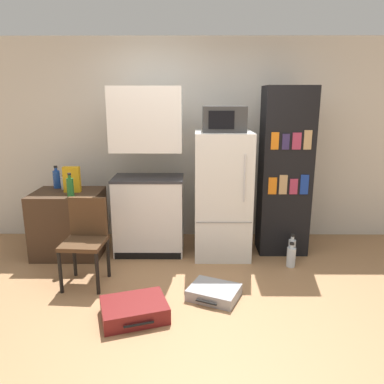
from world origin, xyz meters
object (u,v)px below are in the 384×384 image
Objects in this scene: microwave at (224,119)px; suitcase_small_flat at (134,310)px; chair at (86,233)px; bottle_blue_soda at (57,179)px; bottle_green_tall at (70,187)px; side_table at (69,223)px; water_bottle_middle at (291,256)px; bookshelf at (285,172)px; kitchen_hutch at (148,178)px; cereal_box at (72,179)px; suitcase_large_flat at (214,292)px; refrigerator at (222,195)px; bottle_clear_short at (64,183)px; water_bottle_front at (292,250)px.

microwave is 2.24m from suitcase_small_flat.
bottle_blue_soda is at bearing 126.63° from chair.
bottle_green_tall is at bearing -54.97° from bottle_blue_soda.
water_bottle_middle is at bearing -7.79° from side_table.
kitchen_hutch is at bearing -178.41° from bookshelf.
cereal_box is at bearing 3.51° from side_table.
water_bottle_middle is (2.59, -0.35, -0.27)m from side_table.
chair reaches higher than side_table.
bottle_green_tall reaches higher than chair.
side_table reaches higher than water_bottle_middle.
bookshelf is at bearing 8.35° from microwave.
suitcase_large_flat is (1.87, -1.24, -0.83)m from bottle_blue_soda.
refrigerator is 1.77m from cereal_box.
cereal_box is (-0.06, 0.24, 0.03)m from bottle_green_tall.
kitchen_hutch is at bearing 20.26° from bottle_green_tall.
chair is 1.40m from suitcase_large_flat.
suitcase_large_flat is at bearing -32.81° from cereal_box.
chair is at bearing -60.09° from bottle_clear_short.
cereal_box is 0.92× the size of water_bottle_front.
microwave reaches higher than suitcase_large_flat.
bookshelf is (2.58, 0.11, 0.60)m from side_table.
chair reaches higher than water_bottle_front.
water_bottle_middle is (2.18, 0.35, -0.40)m from chair.
cereal_box is 1.06× the size of water_bottle_middle.
side_table is 1.87m from refrigerator.
suitcase_small_flat is at bearing -136.88° from bookshelf.
kitchen_hutch reaches higher than bottle_green_tall.
suitcase_large_flat is (-0.89, -1.15, -0.94)m from bookshelf.
side_table reaches higher than water_bottle_front.
bottle_clear_short reaches higher than suitcase_small_flat.
bottle_green_tall is at bearing 176.59° from suitcase_large_flat.
cereal_box is 0.46× the size of suitcase_small_flat.
bottle_clear_short is at bearing -30.63° from bottle_blue_soda.
kitchen_hutch is 1.34× the size of refrigerator.
bottle_clear_short is (-0.07, 0.14, 0.46)m from side_table.
refrigerator is 0.88m from microwave.
microwave is at bearing 40.32° from suitcase_small_flat.
bottle_green_tall is 1.64m from suitcase_small_flat.
side_table is 0.53× the size of refrigerator.
bottle_clear_short is 2.82m from water_bottle_front.
bottle_green_tall is at bearing 124.70° from chair.
bottle_clear_short is 0.13m from bottle_blue_soda.
water_bottle_middle is at bearing -10.55° from bottle_clear_short.
bottle_blue_soda is at bearing 171.79° from water_bottle_front.
suitcase_small_flat is 1.99× the size of water_bottle_front.
suitcase_small_flat is (-1.59, -1.49, -0.92)m from bookshelf.
chair is (-2.17, -0.81, -0.47)m from bookshelf.
suitcase_large_flat is at bearing -33.76° from bottle_clear_short.
kitchen_hutch is at bearing 58.19° from chair.
suitcase_large_flat is (-0.14, -1.04, -1.56)m from microwave.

